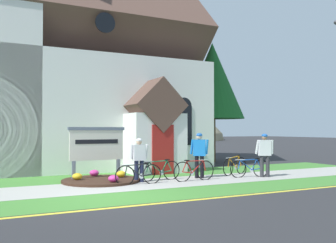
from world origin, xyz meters
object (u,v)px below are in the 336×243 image
object	(u,v)px
bicycle_black	(194,170)
roadside_conifer	(212,81)
church_sign	(97,145)
bicycle_blue	(139,174)
bicycle_orange	(250,168)
cyclist_in_red_jersey	(139,157)
bicycle_silver	(235,166)
cyclist_in_green_jersey	(199,151)
bicycle_red	(159,170)
cyclist_in_yellow_jersey	(265,151)

from	to	relation	value
bicycle_black	roadside_conifer	xyz separation A→B (m)	(5.06, 6.48, 4.35)
bicycle_black	church_sign	bearing A→B (deg)	149.61
church_sign	bicycle_blue	world-z (taller)	church_sign
church_sign	bicycle_orange	bearing A→B (deg)	-18.41
bicycle_orange	bicycle_blue	distance (m)	4.71
church_sign	cyclist_in_red_jersey	distance (m)	1.80
church_sign	bicycle_silver	world-z (taller)	church_sign
cyclist_in_red_jersey	cyclist_in_green_jersey	xyz separation A→B (m)	(2.53, 0.01, 0.13)
bicycle_silver	bicycle_blue	bearing A→B (deg)	-169.44
church_sign	bicycle_red	xyz separation A→B (m)	(2.04, -1.21, -0.93)
church_sign	cyclist_in_red_jersey	size ratio (longest dim) A/B	1.39
roadside_conifer	bicycle_black	bearing A→B (deg)	-127.99
cyclist_in_yellow_jersey	cyclist_in_red_jersey	world-z (taller)	cyclist_in_yellow_jersey
bicycle_blue	cyclist_in_yellow_jersey	world-z (taller)	cyclist_in_yellow_jersey
cyclist_in_red_jersey	roadside_conifer	distance (m)	9.95
cyclist_in_yellow_jersey	bicycle_blue	bearing A→B (deg)	175.93
bicycle_silver	bicycle_blue	xyz separation A→B (m)	(-4.71, -0.88, -0.01)
church_sign	cyclist_in_yellow_jersey	size ratio (longest dim) A/B	1.27
bicycle_red	bicycle_orange	size ratio (longest dim) A/B	1.06
cyclist_in_green_jersey	roadside_conifer	size ratio (longest dim) A/B	0.25
cyclist_in_red_jersey	bicycle_black	bearing A→B (deg)	-15.65
bicycle_black	cyclist_in_yellow_jersey	distance (m)	3.15
church_sign	bicycle_red	world-z (taller)	church_sign
church_sign	bicycle_black	bearing A→B (deg)	-30.39
bicycle_black	cyclist_in_green_jersey	distance (m)	1.03
bicycle_red	cyclist_in_red_jersey	distance (m)	1.01
cyclist_in_yellow_jersey	bicycle_red	bearing A→B (deg)	167.18
cyclist_in_green_jersey	roadside_conifer	xyz separation A→B (m)	(4.49, 5.92, 3.69)
cyclist_in_red_jersey	cyclist_in_green_jersey	distance (m)	2.53
cyclist_in_yellow_jersey	cyclist_in_green_jersey	size ratio (longest dim) A/B	0.98
roadside_conifer	bicycle_orange	bearing A→B (deg)	-111.04
bicycle_blue	bicycle_black	bearing A→B (deg)	-1.41
cyclist_in_red_jersey	bicycle_red	bearing A→B (deg)	5.64
cyclist_in_red_jersey	cyclist_in_green_jersey	size ratio (longest dim) A/B	0.90
bicycle_silver	cyclist_in_red_jersey	world-z (taller)	cyclist_in_red_jersey
bicycle_red	bicycle_silver	size ratio (longest dim) A/B	1.12
bicycle_red	roadside_conifer	bearing A→B (deg)	43.46
bicycle_black	cyclist_in_red_jersey	xyz separation A→B (m)	(-1.96, 0.55, 0.53)
bicycle_red	bicycle_blue	xyz separation A→B (m)	(-1.06, -0.58, -0.02)
bicycle_red	roadside_conifer	xyz separation A→B (m)	(6.17, 5.84, 4.36)
cyclist_in_yellow_jersey	cyclist_in_red_jersey	distance (m)	5.11
cyclist_in_red_jersey	roadside_conifer	xyz separation A→B (m)	(7.02, 5.93, 3.82)
bicycle_silver	bicycle_blue	size ratio (longest dim) A/B	0.95
cyclist_in_yellow_jersey	church_sign	bearing A→B (deg)	160.82
bicycle_black	roadside_conifer	bearing A→B (deg)	52.01
roadside_conifer	church_sign	bearing A→B (deg)	-150.55
cyclist_in_green_jersey	church_sign	bearing A→B (deg)	160.88
bicycle_silver	cyclist_in_yellow_jersey	bearing A→B (deg)	-66.96
bicycle_orange	roadside_conifer	world-z (taller)	roadside_conifer
bicycle_red	bicycle_black	bearing A→B (deg)	-29.72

